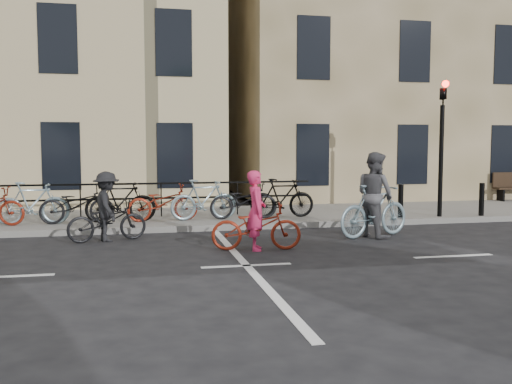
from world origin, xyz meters
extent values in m
plane|color=black|center=(0.00, 0.00, 0.00)|extent=(120.00, 120.00, 0.00)
cube|color=slate|center=(-4.00, 6.00, 0.07)|extent=(46.00, 4.00, 0.15)
cube|color=#887652|center=(9.00, 13.00, 6.15)|extent=(14.00, 10.00, 12.00)
cylinder|color=black|center=(6.20, 4.35, 1.65)|extent=(0.12, 0.12, 3.00)
imported|color=black|center=(6.20, 4.35, 3.60)|extent=(0.15, 0.18, 0.90)
sphere|color=#FF0C05|center=(6.20, 4.23, 3.70)|extent=(0.18, 0.18, 0.18)
cylinder|color=black|center=(5.00, 4.25, 0.60)|extent=(0.14, 0.14, 0.90)
cylinder|color=black|center=(7.40, 4.25, 0.60)|extent=(0.14, 0.14, 0.90)
cube|color=black|center=(10.40, 7.65, 0.35)|extent=(0.06, 0.38, 0.40)
cube|color=black|center=(-2.77, 5.90, 0.62)|extent=(11.45, 0.04, 0.95)
imported|color=#7D99A4|center=(-4.35, 5.00, 0.68)|extent=(1.75, 0.49, 1.05)
imported|color=black|center=(-3.30, 5.00, 0.62)|extent=(1.80, 0.63, 0.95)
imported|color=black|center=(-2.25, 5.00, 0.68)|extent=(1.75, 0.49, 1.05)
imported|color=maroon|center=(-1.20, 5.00, 0.62)|extent=(1.80, 0.63, 0.95)
imported|color=#7D99A4|center=(-0.15, 5.00, 0.68)|extent=(1.75, 0.49, 1.05)
imported|color=black|center=(0.90, 5.00, 0.62)|extent=(1.80, 0.63, 0.95)
imported|color=black|center=(1.95, 5.00, 0.68)|extent=(1.75, 0.49, 1.05)
imported|color=maroon|center=(0.48, 1.42, 0.47)|extent=(1.87, 0.88, 0.94)
imported|color=#E92962|center=(0.48, 1.42, 0.80)|extent=(0.46, 0.63, 1.60)
imported|color=#7D99A4|center=(3.45, 2.41, 0.60)|extent=(2.08, 1.22, 1.21)
imported|color=#4F4E53|center=(3.45, 2.41, 0.97)|extent=(1.01, 1.14, 1.94)
imported|color=black|center=(-2.50, 3.10, 0.45)|extent=(1.81, 1.03, 0.90)
imported|color=black|center=(-2.50, 3.10, 0.76)|extent=(0.81, 1.10, 1.53)
camera|label=1|loc=(-1.89, -9.64, 2.16)|focal=40.00mm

